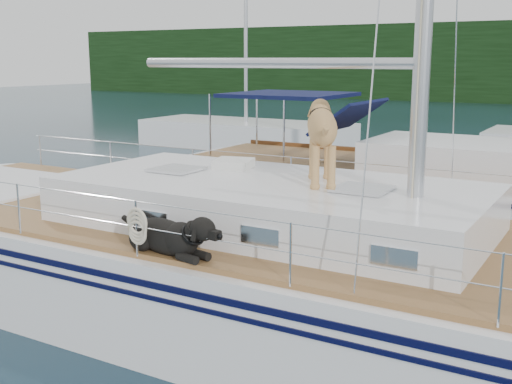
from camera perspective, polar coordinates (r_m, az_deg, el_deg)
The scene contains 4 objects.
ground at distance 8.70m, azimuth -3.57°, elevation -10.27°, with size 120.00×120.00×0.00m, color black.
main_sailboat at distance 8.41m, azimuth -3.06°, elevation -6.12°, with size 12.00×3.87×14.01m.
neighbor_sailboat at distance 13.07m, azimuth 15.90°, elevation -0.32°, with size 11.00×3.50×13.30m.
bg_boat_west at distance 24.34m, azimuth -0.88°, elevation 5.11°, with size 8.00×3.00×11.65m.
Camera 1 is at (4.52, -6.68, 3.26)m, focal length 45.00 mm.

